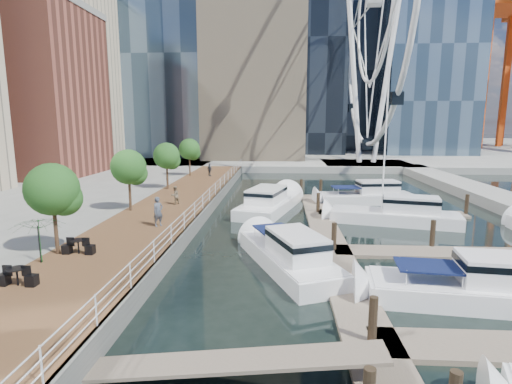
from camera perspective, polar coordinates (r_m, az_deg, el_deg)
The scene contains 14 objects.
ground at distance 16.56m, azimuth 3.91°, elevation -17.24°, with size 520.00×520.00×0.00m, color black.
boardwalk at distance 31.81m, azimuth -12.71°, elevation -3.13°, with size 6.00×60.00×1.00m, color brown.
seawall at distance 31.11m, azimuth -7.39°, elevation -3.26°, with size 0.25×60.00×1.00m, color #595954.
land_far at distance 116.95m, azimuth 3.60°, elevation 6.45°, with size 200.00×114.00×1.00m, color gray.
pier at distance 68.59m, azimuth 15.44°, elevation 3.67°, with size 14.00×12.00×1.00m, color gray.
railing at distance 30.91m, azimuth -7.62°, elevation -1.41°, with size 0.10×60.00×1.05m, color white, non-canonical shape.
floating_docks at distance 26.96m, azimuth 21.06°, elevation -5.94°, with size 16.00×34.00×2.60m.
ferris_wheel at distance 70.65m, azimuth 16.48°, elevation 24.61°, with size 5.80×45.60×47.80m.
street_trees at distance 31.02m, azimuth -17.76°, elevation 3.41°, with size 2.60×42.60×4.60m.
yacht_foreground at distance 19.79m, azimuth 28.97°, elevation -13.82°, with size 2.64×9.86×2.15m, color white, non-canonical shape.
pedestrian_near at distance 26.17m, azimuth -13.81°, elevation -2.73°, with size 0.69×0.46×1.90m, color #464F5D.
pedestrian_mid at distance 32.85m, azimuth -11.51°, elevation -0.46°, with size 0.72×0.56×1.49m, color #7B6B55.
pedestrian_far at distance 49.61m, azimuth -6.64°, elevation 3.17°, with size 0.91×0.38×1.55m, color #32363F.
moored_yachts at distance 30.21m, azimuth 18.18°, elevation -5.06°, with size 23.30×34.25×11.50m.
Camera 1 is at (-0.18, -14.74, 7.56)m, focal length 28.00 mm.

